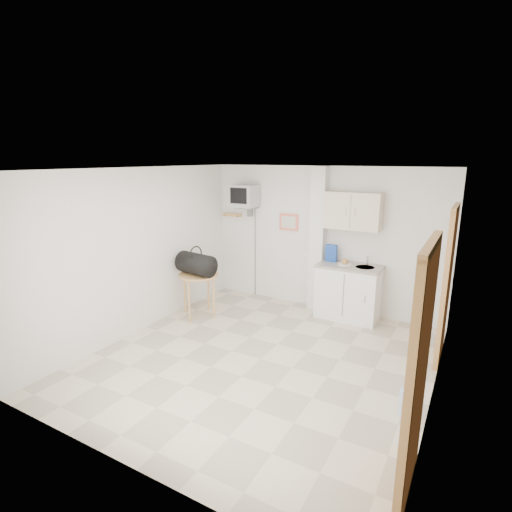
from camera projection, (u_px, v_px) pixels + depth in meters
The scene contains 7 objects.
ground at pixel (261, 359), 5.36m from camera, with size 4.50×4.50×0.00m, color beige.
room_envelope at pixel (282, 248), 4.95m from camera, with size 4.24×4.54×2.55m.
kitchenette at pixel (349, 271), 6.59m from camera, with size 1.03×0.58×2.10m.
crt_television at pixel (245, 197), 7.30m from camera, with size 0.44×0.45×2.15m.
round_table at pixel (199, 279), 6.69m from camera, with size 0.66×0.66×0.74m.
duffel_bag at pixel (196, 264), 6.60m from camera, with size 0.70×0.46×0.49m.
water_bottle at pixel (404, 402), 4.18m from camera, with size 0.11×0.11×0.33m.
Camera 1 is at (2.33, -4.28, 2.64)m, focal length 28.00 mm.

